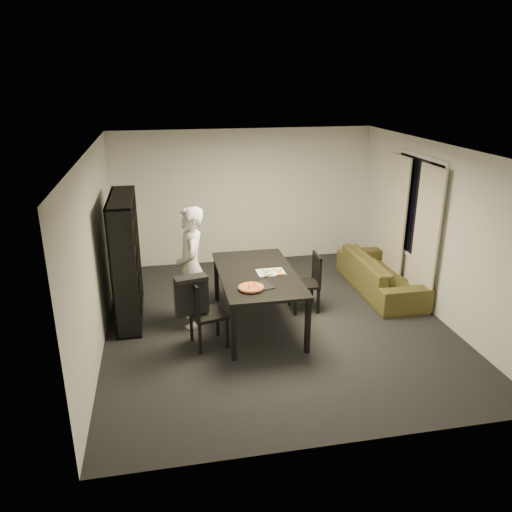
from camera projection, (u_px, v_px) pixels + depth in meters
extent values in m
cube|color=black|center=(275.00, 321.00, 7.60)|extent=(5.00, 5.50, 0.01)
cube|color=white|center=(278.00, 148.00, 6.71)|extent=(5.00, 5.50, 0.01)
cube|color=silver|center=(244.00, 197.00, 9.69)|extent=(5.00, 0.01, 2.60)
cube|color=silver|center=(344.00, 331.00, 4.62)|extent=(5.00, 0.01, 2.60)
cube|color=silver|center=(95.00, 251.00, 6.70)|extent=(0.01, 5.50, 2.60)
cube|color=silver|center=(436.00, 230.00, 7.60)|extent=(0.01, 5.50, 2.60)
cube|color=black|center=(417.00, 208.00, 8.09)|extent=(0.02, 1.40, 1.60)
cube|color=white|center=(417.00, 208.00, 8.08)|extent=(0.03, 1.52, 1.72)
cube|color=beige|center=(426.00, 239.00, 7.71)|extent=(0.03, 0.70, 2.25)
cube|color=beige|center=(396.00, 220.00, 8.67)|extent=(0.03, 0.70, 2.25)
cube|color=black|center=(126.00, 259.00, 7.44)|extent=(0.35, 1.50, 1.90)
cube|color=black|center=(257.00, 274.00, 7.25)|extent=(1.10, 1.99, 0.04)
cube|color=black|center=(234.00, 333.00, 6.44)|extent=(0.07, 0.07, 0.78)
cube|color=black|center=(308.00, 326.00, 6.62)|extent=(0.07, 0.07, 0.78)
cube|color=black|center=(217.00, 279.00, 8.17)|extent=(0.07, 0.07, 0.78)
cube|color=black|center=(275.00, 274.00, 8.34)|extent=(0.07, 0.07, 0.78)
cube|color=black|center=(209.00, 314.00, 6.79)|extent=(0.54, 0.54, 0.04)
cube|color=black|center=(193.00, 299.00, 6.62)|extent=(0.14, 0.45, 0.49)
cube|color=black|center=(193.00, 284.00, 6.55)|extent=(0.13, 0.43, 0.05)
cube|color=black|center=(227.00, 333.00, 6.78)|extent=(0.04, 0.04, 0.44)
cube|color=black|center=(218.00, 321.00, 7.12)|extent=(0.04, 0.04, 0.44)
cube|color=black|center=(200.00, 339.00, 6.63)|extent=(0.04, 0.04, 0.44)
cube|color=black|center=(191.00, 327.00, 6.97)|extent=(0.04, 0.04, 0.44)
cube|color=black|center=(304.00, 284.00, 7.84)|extent=(0.44, 0.44, 0.04)
cube|color=black|center=(317.00, 268.00, 7.79)|extent=(0.05, 0.43, 0.46)
cube|color=black|center=(317.00, 256.00, 7.72)|extent=(0.04, 0.41, 0.05)
cube|color=black|center=(290.00, 293.00, 8.06)|extent=(0.04, 0.04, 0.42)
cube|color=black|center=(295.00, 303.00, 7.72)|extent=(0.04, 0.04, 0.42)
cube|color=black|center=(312.00, 292.00, 8.12)|extent=(0.04, 0.04, 0.42)
cube|color=black|center=(318.00, 301.00, 7.78)|extent=(0.04, 0.04, 0.42)
cube|color=black|center=(192.00, 297.00, 6.61)|extent=(0.46, 0.19, 0.49)
cube|color=black|center=(191.00, 279.00, 6.51)|extent=(0.46, 0.28, 0.05)
imported|color=silver|center=(191.00, 268.00, 7.23)|extent=(0.44, 0.67, 1.80)
cube|color=black|center=(257.00, 286.00, 6.76)|extent=(0.47, 0.42, 0.01)
cylinder|color=#9A512C|center=(251.00, 288.00, 6.68)|extent=(0.35, 0.35, 0.02)
cylinder|color=orange|center=(251.00, 287.00, 6.67)|extent=(0.31, 0.31, 0.01)
cube|color=white|center=(271.00, 272.00, 7.25)|extent=(0.40, 0.31, 0.01)
imported|color=#453E1B|center=(381.00, 274.00, 8.58)|extent=(0.83, 2.11, 0.62)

